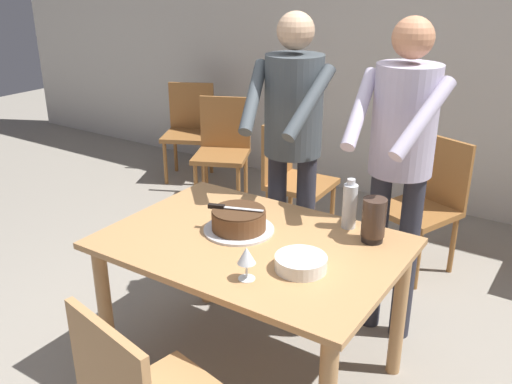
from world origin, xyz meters
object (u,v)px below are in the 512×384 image
cake_knife (224,207)px  person_cutting_cake (292,133)px  background_chair_3 (223,147)px  water_bottle (350,205)px  person_standing_beside (401,150)px  cake_on_platter (239,221)px  background_chair_2 (425,200)px  main_dining_table (252,263)px  background_chair_1 (292,175)px  plate_stack (301,263)px  hurricane_lamp (374,220)px  background_chair_0 (189,127)px  wine_glass_near (246,257)px

cake_knife → person_cutting_cake: bearing=90.6°
background_chair_3 → water_bottle: bearing=-37.7°
water_bottle → person_standing_beside: (0.11, 0.34, 0.21)m
cake_on_platter → background_chair_2: background_chair_2 is taller
person_standing_beside → background_chair_3: size_ratio=1.91×
main_dining_table → cake_knife: 0.29m
person_standing_beside → background_chair_1: bearing=143.8°
background_chair_3 → cake_on_platter: bearing=-51.4°
plate_stack → background_chair_3: (-1.79, 1.86, -0.29)m
cake_knife → background_chair_1: 1.57m
background_chair_2 → plate_stack: bearing=-91.4°
cake_on_platter → hurricane_lamp: size_ratio=1.62×
cake_on_platter → cake_knife: bearing=-160.3°
cake_on_platter → background_chair_1: size_ratio=0.38×
person_cutting_cake → background_chair_0: 2.46m
plate_stack → water_bottle: (-0.00, 0.48, 0.08)m
cake_knife → wine_glass_near: wine_glass_near is taller
background_chair_0 → background_chair_2: bearing=-12.4°
wine_glass_near → main_dining_table: bearing=119.9°
cake_on_platter → plate_stack: size_ratio=1.55×
wine_glass_near → background_chair_2: size_ratio=0.16×
water_bottle → cake_on_platter: bearing=-142.4°
main_dining_table → cake_on_platter: 0.21m
cake_on_platter → background_chair_0: bearing=134.6°
plate_stack → water_bottle: 0.49m
background_chair_2 → background_chair_1: bearing=-176.7°
cake_knife → background_chair_2: size_ratio=0.29×
main_dining_table → background_chair_2: background_chair_2 is taller
cake_on_platter → background_chair_3: size_ratio=0.38×
plate_stack → person_standing_beside: 0.88m
person_standing_beside → background_chair_0: (-2.54, 1.37, -0.58)m
person_cutting_cake → background_chair_0: (-1.93, 1.40, -0.58)m
cake_knife → plate_stack: 0.52m
cake_knife → background_chair_3: bearing=126.8°
cake_knife → wine_glass_near: (0.35, -0.32, -0.01)m
plate_stack → wine_glass_near: (-0.15, -0.19, 0.07)m
background_chair_1 → background_chair_2: (0.98, 0.06, 0.00)m
plate_stack → wine_glass_near: size_ratio=1.53×
cake_knife → main_dining_table: bearing=-8.8°
hurricane_lamp → background_chair_2: 1.30m
person_cutting_cake → background_chair_2: (0.54, 0.86, -0.58)m
person_cutting_cake → background_chair_1: size_ratio=1.91×
background_chair_2 → wine_glass_near: bearing=-95.8°
hurricane_lamp → person_cutting_cake: 0.79m
hurricane_lamp → background_chair_2: bearing=95.0°
cake_on_platter → person_cutting_cake: 0.69m
hurricane_lamp → background_chair_1: bearing=132.7°
cake_knife → plate_stack: (0.49, -0.14, -0.09)m
cake_knife → background_chair_0: size_ratio=0.29×
cake_on_platter → plate_stack: cake_on_platter is taller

